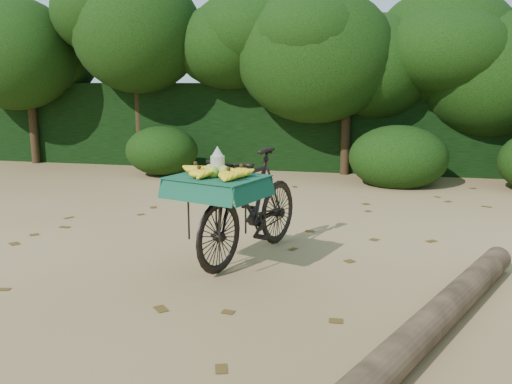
# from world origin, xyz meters

# --- Properties ---
(ground) EXTENTS (80.00, 80.00, 0.00)m
(ground) POSITION_xyz_m (0.00, 0.00, 0.00)
(ground) COLOR tan
(ground) RESTS_ON ground
(vendor_bicycle) EXTENTS (1.24, 2.01, 1.15)m
(vendor_bicycle) POSITION_xyz_m (-0.13, -0.25, 0.59)
(vendor_bicycle) COLOR black
(vendor_bicycle) RESTS_ON ground
(fallen_log) EXTENTS (1.63, 3.15, 0.24)m
(fallen_log) POSITION_xyz_m (1.66, -1.61, 0.12)
(fallen_log) COLOR brown
(fallen_log) RESTS_ON ground
(hedge_backdrop) EXTENTS (26.00, 1.80, 1.80)m
(hedge_backdrop) POSITION_xyz_m (0.00, 6.30, 0.90)
(hedge_backdrop) COLOR black
(hedge_backdrop) RESTS_ON ground
(tree_row) EXTENTS (14.50, 2.00, 4.00)m
(tree_row) POSITION_xyz_m (-0.65, 5.50, 2.00)
(tree_row) COLOR black
(tree_row) RESTS_ON ground
(bush_clumps) EXTENTS (8.80, 1.70, 0.90)m
(bush_clumps) POSITION_xyz_m (0.50, 4.30, 0.45)
(bush_clumps) COLOR black
(bush_clumps) RESTS_ON ground
(leaf_litter) EXTENTS (7.00, 7.30, 0.01)m
(leaf_litter) POSITION_xyz_m (0.00, 0.65, 0.01)
(leaf_litter) COLOR #4D3714
(leaf_litter) RESTS_ON ground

